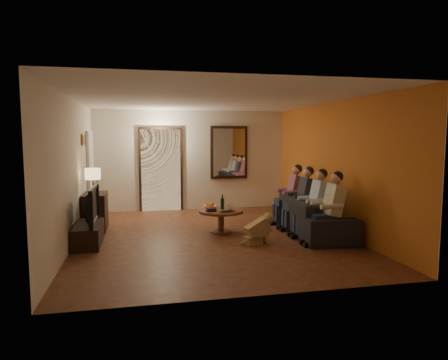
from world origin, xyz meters
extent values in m
cube|color=#3B2010|center=(0.00, 0.00, 0.00)|extent=(5.00, 6.00, 0.01)
cube|color=white|center=(0.00, 0.00, 2.60)|extent=(5.00, 6.00, 0.01)
cube|color=beige|center=(0.00, 3.00, 1.30)|extent=(5.00, 0.02, 2.60)
cube|color=beige|center=(0.00, -3.00, 1.30)|extent=(5.00, 0.02, 2.60)
cube|color=beige|center=(-2.50, 0.00, 1.30)|extent=(0.02, 6.00, 2.60)
cube|color=beige|center=(2.50, 0.00, 1.30)|extent=(0.02, 6.00, 2.60)
cube|color=#BE6820|center=(2.49, 0.00, 1.30)|extent=(0.01, 6.00, 2.60)
cube|color=#FFE0A5|center=(-0.80, 2.98, 1.05)|extent=(1.00, 0.06, 2.10)
cube|color=black|center=(-0.80, 2.97, 1.05)|extent=(1.12, 0.04, 2.22)
cube|color=silver|center=(-0.55, 2.98, 0.90)|extent=(0.45, 0.03, 1.70)
cube|color=black|center=(1.00, 2.96, 1.50)|extent=(1.00, 0.05, 1.40)
cube|color=white|center=(1.00, 2.93, 1.50)|extent=(0.86, 0.02, 1.26)
cube|color=white|center=(-2.46, 2.30, 1.02)|extent=(0.06, 0.85, 2.04)
cube|color=#B28C33|center=(-2.47, 1.30, 1.85)|extent=(0.03, 0.28, 0.24)
cube|color=brown|center=(-2.46, 1.30, 1.85)|extent=(0.01, 0.22, 0.18)
cube|color=black|center=(-2.25, 1.04, 0.38)|extent=(0.45, 0.85, 0.76)
cube|color=black|center=(-2.25, -0.16, 0.19)|extent=(0.45, 1.11, 0.37)
imported|color=black|center=(-2.25, -0.16, 0.70)|extent=(1.14, 0.15, 0.66)
imported|color=black|center=(2.03, -0.14, 0.35)|extent=(2.49, 1.16, 0.70)
cylinder|color=brown|center=(0.23, 0.28, 0.23)|extent=(1.06, 1.06, 0.45)
imported|color=white|center=(0.05, 0.50, 0.48)|extent=(0.26, 0.26, 0.06)
cylinder|color=silver|center=(0.41, 0.33, 0.50)|extent=(0.06, 0.06, 0.10)
imported|color=black|center=(0.33, 0.00, 0.46)|extent=(0.39, 0.35, 0.03)
camera|label=1|loc=(-1.34, -7.41, 1.88)|focal=32.00mm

